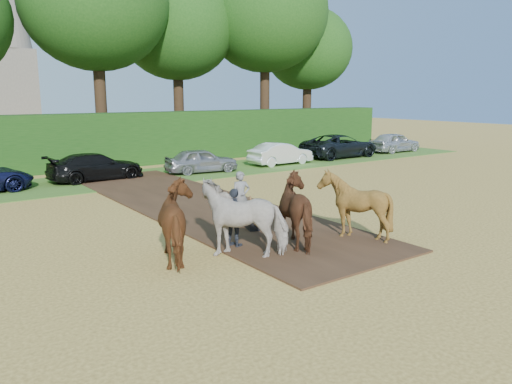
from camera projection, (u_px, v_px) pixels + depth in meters
name	position (u px, v px, depth m)	size (l,w,h in m)	color
ground	(284.00, 265.00, 11.99)	(120.00, 120.00, 0.00)	gold
earth_strip	(197.00, 204.00, 18.43)	(4.50, 17.00, 0.05)	#472D1C
grass_verge	(95.00, 182.00, 23.16)	(50.00, 5.00, 0.03)	#38601E
hedgerow	(66.00, 143.00, 26.46)	(46.00, 1.60, 3.00)	#14380F
spectator_far	(234.00, 219.00, 13.16)	(0.94, 0.39, 1.61)	#282D36
plough_team	(273.00, 213.00, 13.13)	(6.70, 4.87, 1.93)	brown
parked_cars	(176.00, 161.00, 25.47)	(40.48, 2.98, 1.49)	silver
treeline	(7.00, 0.00, 26.59)	(48.70, 10.60, 14.21)	#382616
church	(4.00, 5.00, 55.49)	(5.20, 5.20, 27.00)	slate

